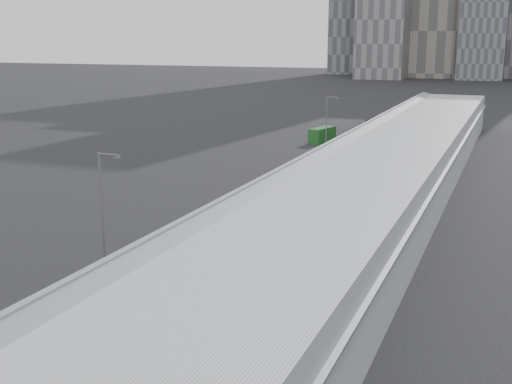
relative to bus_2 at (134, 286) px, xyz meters
The scene contains 16 objects.
sidewalk 23.92m from the bus_2, 73.55° to the left, with size 10.00×170.00×0.12m, color gray.
lane_line 23.25m from the bus_2, 99.27° to the left, with size 0.12×160.00×0.02m, color gold.
depot 25.38m from the bus_2, 64.85° to the left, with size 12.45×160.40×7.20m.
bus_2 is the anchor object (origin of this frame).
bus_3 17.21m from the bus_2, 89.63° to the left, with size 2.89×12.39×3.60m.
bus_4 31.84m from the bus_2, 90.05° to the left, with size 2.80×12.52×3.65m.
bus_5 44.59m from the bus_2, 90.53° to the left, with size 2.83×12.12×3.52m.
bus_6 56.10m from the bus_2, 89.55° to the left, with size 2.76×12.03×3.50m.
tree_1 4.19m from the bus_2, 26.66° to the left, with size 2.24×2.24×4.31m.
tree_2 24.13m from the bus_2, 81.25° to the left, with size 1.79×1.79×3.83m.
tree_3 47.16m from the bus_2, 86.19° to the left, with size 2.86×2.86×4.69m.
tree_4 74.77m from the bus_2, 86.97° to the left, with size 1.23×1.23×4.48m.
street_lamp_near 9.77m from the bus_2, 136.99° to the left, with size 2.04×0.22×9.29m.
street_lamp_far 67.73m from the bus_2, 94.89° to the left, with size 2.04×0.22×8.77m.
shipping_container 75.08m from the bus_2, 96.67° to the left, with size 2.19×6.47×2.61m, color #164A19.
suv 102.94m from the bus_2, 93.03° to the left, with size 2.34×5.07×1.41m, color black.
Camera 1 is at (25.41, -2.66, 17.86)m, focal length 45.00 mm.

